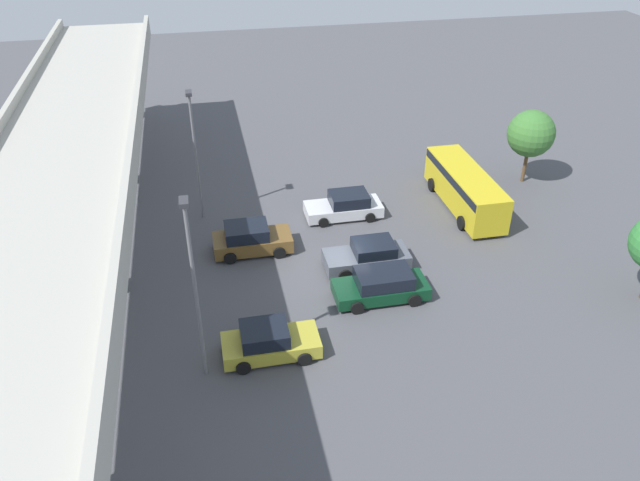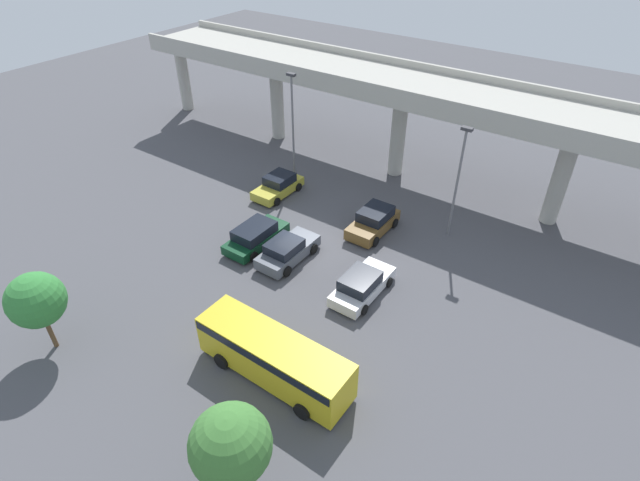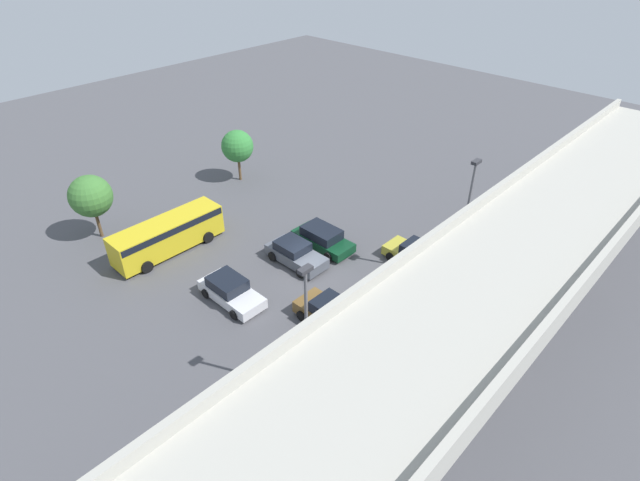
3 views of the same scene
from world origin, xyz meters
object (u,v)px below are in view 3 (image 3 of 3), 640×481
object	(u,v)px
parked_car_1	(322,238)
parked_car_2	(295,253)
lamp_post_near_aisle	(467,213)
lamp_post_mid_lot	(306,324)
parked_car_0	(416,254)
shuttle_bus	(168,233)
parked_car_3	(331,313)
tree_front_centre	(91,196)
tree_front_left	(237,146)
parked_car_4	(230,291)

from	to	relation	value
parked_car_1	parked_car_2	distance (m)	2.71
lamp_post_near_aisle	lamp_post_mid_lot	xyz separation A→B (m)	(13.75, -0.48, -0.31)
parked_car_1	lamp_post_near_aisle	distance (m)	10.56
parked_car_0	shuttle_bus	bearing A→B (deg)	38.53
parked_car_3	tree_front_centre	world-z (taller)	tree_front_centre
parked_car_1	parked_car_0	bearing A→B (deg)	26.36
tree_front_left	parked_car_1	bearing A→B (deg)	78.13
parked_car_3	tree_front_left	bearing A→B (deg)	-23.76
parked_car_3	parked_car_2	bearing A→B (deg)	-25.69
parked_car_0	parked_car_3	bearing A→B (deg)	89.06
tree_front_left	lamp_post_near_aisle	bearing A→B (deg)	92.44
parked_car_3	tree_front_left	distance (m)	20.80
parked_car_0	shuttle_bus	distance (m)	17.69
parked_car_1	shuttle_bus	world-z (taller)	shuttle_bus
shuttle_bus	lamp_post_mid_lot	distance (m)	16.66
parked_car_4	lamp_post_mid_lot	size ratio (longest dim) A/B	0.59
parked_car_0	parked_car_1	size ratio (longest dim) A/B	0.92
parked_car_1	parked_car_3	bearing A→B (deg)	-43.22
lamp_post_near_aisle	parked_car_1	bearing A→B (deg)	-67.83
tree_front_centre	lamp_post_mid_lot	bearing A→B (deg)	91.26
parked_car_0	parked_car_1	bearing A→B (deg)	26.36
shuttle_bus	lamp_post_near_aisle	distance (m)	20.65
lamp_post_mid_lot	lamp_post_near_aisle	bearing A→B (deg)	178.02
parked_car_1	parked_car_3	world-z (taller)	parked_car_3
lamp_post_mid_lot	tree_front_centre	world-z (taller)	lamp_post_mid_lot
parked_car_0	parked_car_2	size ratio (longest dim) A/B	0.95
parked_car_4	shuttle_bus	distance (m)	7.65
parked_car_0	parked_car_1	world-z (taller)	parked_car_0
lamp_post_near_aisle	tree_front_centre	distance (m)	26.34
shuttle_bus	tree_front_centre	world-z (taller)	tree_front_centre
shuttle_bus	parked_car_3	bearing A→B (deg)	-80.11
parked_car_3	shuttle_bus	world-z (taller)	shuttle_bus
parked_car_1	shuttle_bus	bearing A→B (deg)	-134.06
parked_car_1	lamp_post_mid_lot	bearing A→B (deg)	-49.97
parked_car_1	shuttle_bus	xyz separation A→B (m)	(7.99, -7.73, 0.73)
parked_car_1	lamp_post_mid_lot	size ratio (longest dim) A/B	0.59
parked_car_0	parked_car_4	world-z (taller)	parked_car_0
parked_car_1	tree_front_left	world-z (taller)	tree_front_left
parked_car_4	tree_front_left	xyz separation A→B (m)	(-11.08, -12.81, 2.56)
parked_car_3	tree_front_centre	bearing A→B (deg)	14.60
parked_car_2	tree_front_left	xyz separation A→B (m)	(-5.43, -12.89, 2.54)
shuttle_bus	tree_front_centre	size ratio (longest dim) A/B	1.63
parked_car_2	parked_car_4	size ratio (longest dim) A/B	0.97
parked_car_4	lamp_post_near_aisle	world-z (taller)	lamp_post_near_aisle
parked_car_0	lamp_post_mid_lot	bearing A→B (deg)	100.30
parked_car_2	shuttle_bus	world-z (taller)	shuttle_bus
parked_car_4	shuttle_bus	world-z (taller)	shuttle_bus
shuttle_bus	lamp_post_near_aisle	size ratio (longest dim) A/B	0.95
parked_car_4	tree_front_left	world-z (taller)	tree_front_left
parked_car_3	tree_front_centre	xyz separation A→B (m)	(4.98, -19.12, 2.66)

